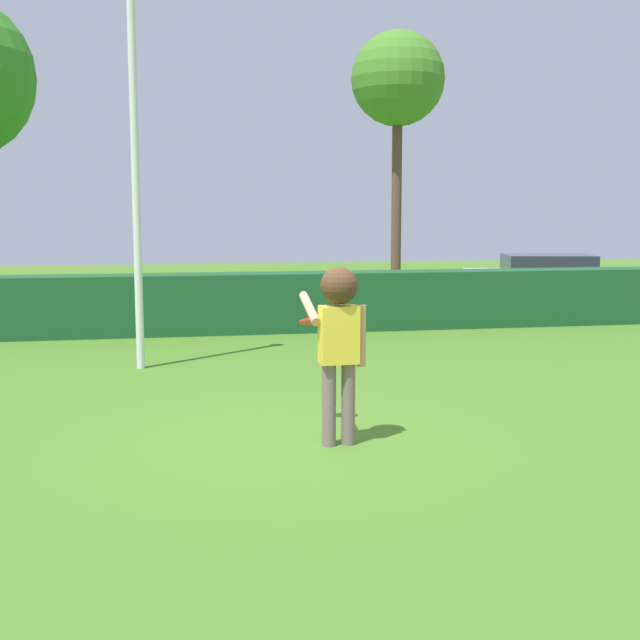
{
  "coord_description": "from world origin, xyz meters",
  "views": [
    {
      "loc": [
        -1.27,
        -8.29,
        2.34
      ],
      "look_at": [
        0.46,
        0.72,
        1.15
      ],
      "focal_mm": 46.68,
      "sensor_mm": 36.0,
      "label": 1
    }
  ],
  "objects_px": {
    "person": "(339,329)",
    "frisbee": "(312,321)",
    "oak_tree": "(398,81)",
    "parked_car_silver": "(548,276)",
    "lamppost": "(135,148)"
  },
  "relations": [
    {
      "from": "oak_tree",
      "to": "lamppost",
      "type": "bearing_deg",
      "value": -123.81
    },
    {
      "from": "frisbee",
      "to": "parked_car_silver",
      "type": "bearing_deg",
      "value": 53.55
    },
    {
      "from": "frisbee",
      "to": "oak_tree",
      "type": "distance_m",
      "value": 15.82
    },
    {
      "from": "lamppost",
      "to": "oak_tree",
      "type": "distance_m",
      "value": 12.81
    },
    {
      "from": "parked_car_silver",
      "to": "person",
      "type": "bearing_deg",
      "value": -124.1
    },
    {
      "from": "person",
      "to": "frisbee",
      "type": "relative_size",
      "value": 6.54
    },
    {
      "from": "person",
      "to": "oak_tree",
      "type": "distance_m",
      "value": 16.53
    },
    {
      "from": "lamppost",
      "to": "oak_tree",
      "type": "height_order",
      "value": "oak_tree"
    },
    {
      "from": "frisbee",
      "to": "oak_tree",
      "type": "relative_size",
      "value": 0.04
    },
    {
      "from": "person",
      "to": "frisbee",
      "type": "distance_m",
      "value": 0.84
    },
    {
      "from": "frisbee",
      "to": "parked_car_silver",
      "type": "height_order",
      "value": "parked_car_silver"
    },
    {
      "from": "frisbee",
      "to": "oak_tree",
      "type": "xyz_separation_m",
      "value": [
        5.03,
        14.21,
        4.81
      ]
    },
    {
      "from": "person",
      "to": "parked_car_silver",
      "type": "distance_m",
      "value": 14.47
    },
    {
      "from": "person",
      "to": "oak_tree",
      "type": "bearing_deg",
      "value": 71.93
    },
    {
      "from": "frisbee",
      "to": "lamppost",
      "type": "height_order",
      "value": "lamppost"
    }
  ]
}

